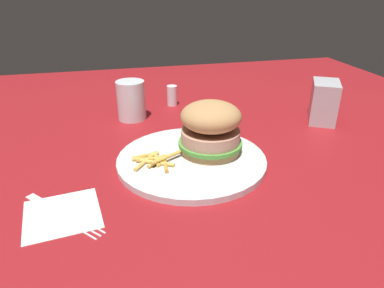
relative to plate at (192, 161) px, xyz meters
The scene contains 9 objects.
ground_plane 0.02m from the plate, 164.57° to the right, with size 1.60×1.60×0.00m, color maroon.
plate is the anchor object (origin of this frame).
sandwich 0.07m from the plate, 155.09° to the right, with size 0.12×0.12×0.10m.
fries_pile 0.07m from the plate, ahead, with size 0.09×0.08×0.01m.
napkin 0.25m from the plate, 25.33° to the left, with size 0.11×0.11×0.00m, color white.
fork 0.25m from the plate, 25.68° to the left, with size 0.13×0.14×0.00m.
drink_glass 0.28m from the plate, 71.03° to the right, with size 0.07×0.07×0.10m.
napkin_dispenser 0.39m from the plate, 159.13° to the right, with size 0.09×0.06×0.10m, color #B7BABF.
salt_shaker 0.34m from the plate, 94.33° to the right, with size 0.03×0.03×0.06m, color white.
Camera 1 is at (0.15, 0.57, 0.32)m, focal length 32.64 mm.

